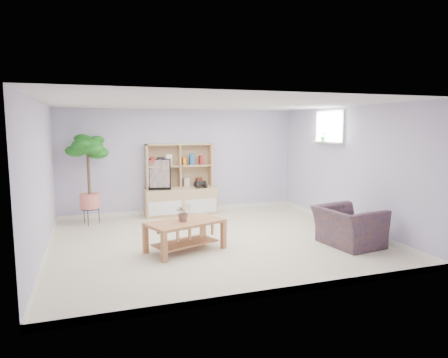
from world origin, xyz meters
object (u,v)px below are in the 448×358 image
object	(u,v)px
storage_unit	(180,180)
coffee_table	(185,236)
floor_tree	(89,180)
armchair	(349,224)

from	to	relation	value
storage_unit	coffee_table	bearing A→B (deg)	-101.19
floor_tree	armchair	world-z (taller)	floor_tree
coffee_table	floor_tree	size ratio (longest dim) A/B	0.65
coffee_table	armchair	distance (m)	2.76
storage_unit	armchair	size ratio (longest dim) A/B	1.61
armchair	coffee_table	bearing A→B (deg)	70.09
storage_unit	floor_tree	size ratio (longest dim) A/B	0.87
storage_unit	coffee_table	world-z (taller)	storage_unit
floor_tree	armchair	bearing A→B (deg)	-35.74
coffee_table	storage_unit	bearing A→B (deg)	58.94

